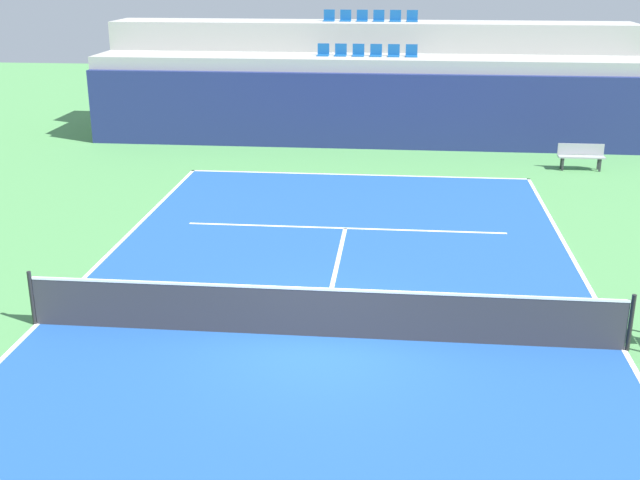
% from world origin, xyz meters
% --- Properties ---
extents(ground_plane, '(80.00, 80.00, 0.00)m').
position_xyz_m(ground_plane, '(0.00, 0.00, 0.00)').
color(ground_plane, '#4C8C4C').
extents(court_surface, '(11.00, 24.00, 0.01)m').
position_xyz_m(court_surface, '(0.00, 0.00, 0.01)').
color(court_surface, '#1E4C99').
rests_on(court_surface, ground_plane).
extents(baseline_far, '(11.00, 0.10, 0.00)m').
position_xyz_m(baseline_far, '(0.00, 11.95, 0.01)').
color(baseline_far, white).
rests_on(baseline_far, court_surface).
extents(sideline_left, '(0.10, 24.00, 0.00)m').
position_xyz_m(sideline_left, '(-5.45, 0.00, 0.01)').
color(sideline_left, white).
rests_on(sideline_left, court_surface).
extents(sideline_right, '(0.10, 24.00, 0.00)m').
position_xyz_m(sideline_right, '(5.45, 0.00, 0.01)').
color(sideline_right, white).
rests_on(sideline_right, court_surface).
extents(service_line_far, '(8.26, 0.10, 0.00)m').
position_xyz_m(service_line_far, '(0.00, 6.40, 0.01)').
color(service_line_far, white).
rests_on(service_line_far, court_surface).
extents(centre_service_line, '(0.10, 6.40, 0.00)m').
position_xyz_m(centre_service_line, '(0.00, 3.20, 0.01)').
color(centre_service_line, white).
rests_on(centre_service_line, court_surface).
extents(back_wall, '(20.65, 0.30, 2.74)m').
position_xyz_m(back_wall, '(0.00, 15.93, 1.37)').
color(back_wall, navy).
rests_on(back_wall, ground_plane).
extents(stands_tier_lower, '(20.65, 2.40, 3.20)m').
position_xyz_m(stands_tier_lower, '(0.00, 17.28, 1.60)').
color(stands_tier_lower, '#9E9E99').
rests_on(stands_tier_lower, ground_plane).
extents(stands_tier_upper, '(20.65, 2.40, 4.29)m').
position_xyz_m(stands_tier_upper, '(0.00, 19.68, 2.15)').
color(stands_tier_upper, '#9E9E99').
rests_on(stands_tier_upper, ground_plane).
extents(seating_row_lower, '(3.75, 0.44, 0.44)m').
position_xyz_m(seating_row_lower, '(0.00, 17.37, 3.32)').
color(seating_row_lower, '#145193').
rests_on(seating_row_lower, stands_tier_lower).
extents(seating_row_upper, '(3.75, 0.44, 0.44)m').
position_xyz_m(seating_row_upper, '(0.00, 19.77, 4.42)').
color(seating_row_upper, '#145193').
rests_on(seating_row_upper, stands_tier_upper).
extents(tennis_net, '(11.08, 0.08, 1.07)m').
position_xyz_m(tennis_net, '(0.00, 0.00, 0.51)').
color(tennis_net, black).
rests_on(tennis_net, court_surface).
extents(player_bench, '(1.50, 0.40, 0.85)m').
position_xyz_m(player_bench, '(7.32, 13.44, 0.51)').
color(player_bench, '#99999E').
rests_on(player_bench, ground_plane).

